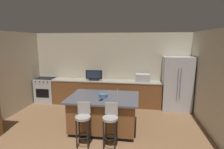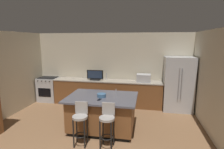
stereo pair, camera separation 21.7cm
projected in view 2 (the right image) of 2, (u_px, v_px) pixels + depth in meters
The scene contains 15 objects.
wall_back at pixel (112, 68), 6.93m from camera, with size 6.25×0.12×2.61m, color beige.
wall_right at pixel (221, 87), 4.08m from camera, with size 0.12×5.20×2.61m, color beige.
counter_back at pixel (107, 92), 6.74m from camera, with size 3.95×0.62×0.91m.
kitchen_island at pixel (102, 113), 4.82m from camera, with size 1.79×1.27×0.91m.
refrigerator at pixel (178, 84), 6.14m from camera, with size 0.94×0.79×1.81m.
range_oven at pixel (49, 89), 7.17m from camera, with size 0.73×0.63×0.93m.
microwave at pixel (144, 78), 6.39m from camera, with size 0.48×0.36×0.27m, color #B7BABF.
tv_monitor at pixel (95, 76), 6.66m from camera, with size 0.60×0.16×0.37m.
sink_faucet_back at pixel (107, 77), 6.74m from camera, with size 0.02×0.02×0.24m, color #B2B2B7.
sink_faucet_island at pixel (116, 93), 4.65m from camera, with size 0.02×0.02×0.22m, color #B2B2B7.
bar_stool_left at pixel (81, 120), 4.09m from camera, with size 0.34×0.35×0.98m.
bar_stool_right at pixel (107, 122), 3.99m from camera, with size 0.34×0.34×0.99m.
fruit_bowl at pixel (102, 95), 4.68m from camera, with size 0.23×0.23×0.09m, color #3F668C.
cell_phone at pixel (99, 100), 4.47m from camera, with size 0.07×0.15×0.01m, color black.
tv_remote at pixel (103, 95), 4.79m from camera, with size 0.04×0.17×0.02m, color black.
Camera 2 is at (1.29, -1.94, 2.33)m, focal length 29.42 mm.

